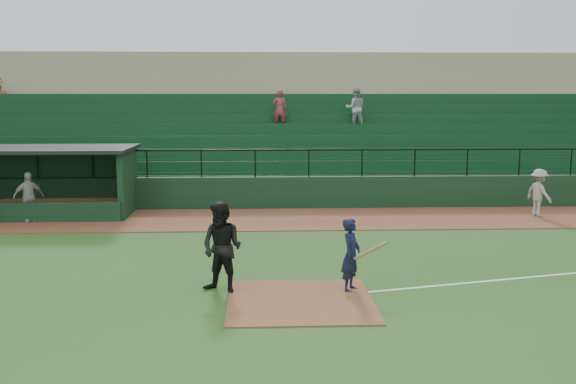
{
  "coord_description": "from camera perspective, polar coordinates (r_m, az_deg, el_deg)",
  "views": [
    {
      "loc": [
        -0.81,
        -13.98,
        4.25
      ],
      "look_at": [
        0.0,
        5.0,
        1.4
      ],
      "focal_mm": 40.71,
      "sensor_mm": 36.0,
      "label": 1
    }
  ],
  "objects": [
    {
      "name": "ground",
      "position": [
        14.64,
        0.84,
        -8.35
      ],
      "size": [
        90.0,
        90.0,
        0.0
      ],
      "primitive_type": "plane",
      "color": "#274F19",
      "rests_on": "ground"
    },
    {
      "name": "warning_track",
      "position": [
        22.4,
        -0.33,
        -2.37
      ],
      "size": [
        40.0,
        4.0,
        0.03
      ],
      "primitive_type": "cube",
      "color": "brown",
      "rests_on": "ground"
    },
    {
      "name": "home_plate_dirt",
      "position": [
        13.68,
        1.09,
        -9.5
      ],
      "size": [
        3.0,
        3.0,
        0.03
      ],
      "primitive_type": "cube",
      "color": "brown",
      "rests_on": "ground"
    },
    {
      "name": "stadium_structure",
      "position": [
        30.52,
        -0.92,
        4.87
      ],
      "size": [
        38.0,
        13.08,
        6.4
      ],
      "color": "black",
      "rests_on": "ground"
    },
    {
      "name": "dugout",
      "position": [
        25.35,
        -23.08,
        1.24
      ],
      "size": [
        8.9,
        3.2,
        2.42
      ],
      "color": "black",
      "rests_on": "ground"
    },
    {
      "name": "batter_at_plate",
      "position": [
        14.25,
        5.54,
        -5.49
      ],
      "size": [
        1.1,
        0.72,
        1.61
      ],
      "color": "black",
      "rests_on": "ground"
    },
    {
      "name": "umpire",
      "position": [
        14.13,
        -5.78,
        -4.85
      ],
      "size": [
        1.2,
        1.12,
        1.98
      ],
      "primitive_type": "imported",
      "rotation": [
        0.0,
        0.0,
        -0.5
      ],
      "color": "black",
      "rests_on": "ground"
    },
    {
      "name": "runner",
      "position": [
        24.39,
        21.07,
        -0.05
      ],
      "size": [
        0.95,
        1.21,
        1.65
      ],
      "primitive_type": "imported",
      "rotation": [
        0.0,
        0.0,
        1.94
      ],
      "color": "#9B9791",
      "rests_on": "warning_track"
    },
    {
      "name": "dugout_player_a",
      "position": [
        23.36,
        -21.73,
        -0.41
      ],
      "size": [
        1.05,
        0.86,
        1.68
      ],
      "primitive_type": "imported",
      "rotation": [
        0.0,
        0.0,
        0.55
      ],
      "color": "#A6A09B",
      "rests_on": "warning_track"
    }
  ]
}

